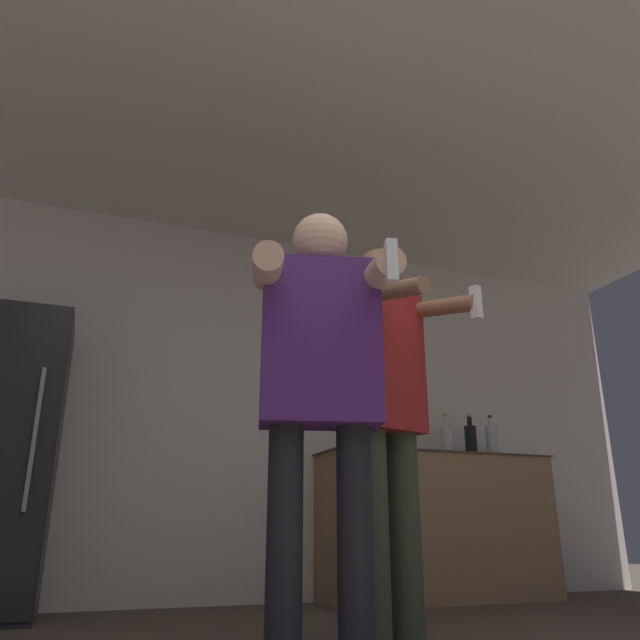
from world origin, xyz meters
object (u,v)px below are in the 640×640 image
bottle_amber_bourbon (447,439)px  person_man_side (386,405)px  bottle_brown_liquor (471,439)px  bottle_tall_gin (389,438)px  bottle_dark_rum (492,440)px  person_woman_foreground (321,373)px

bottle_amber_bourbon → person_man_side: (-1.26, -1.54, -0.12)m
bottle_brown_liquor → bottle_tall_gin: bearing=180.0°
bottle_dark_rum → bottle_amber_bourbon: (-0.38, 0.00, -0.01)m
bottle_amber_bourbon → person_man_side: person_man_side is taller
bottle_tall_gin → person_man_side: person_man_side is taller
bottle_brown_liquor → person_man_side: size_ratio=0.19×
bottle_amber_bourbon → person_woman_foreground: 2.60m
person_woman_foreground → person_man_side: 0.61m
bottle_dark_rum → person_woman_foreground: 2.86m
bottle_amber_bourbon → person_man_side: size_ratio=0.18×
bottle_brown_liquor → person_woman_foreground: person_woman_foreground is taller
bottle_brown_liquor → bottle_tall_gin: bottle_brown_liquor is taller
bottle_tall_gin → person_woman_foreground: (-1.25, -1.95, -0.11)m
bottle_dark_rum → bottle_amber_bourbon: bottle_dark_rum is taller
bottle_brown_liquor → person_woman_foreground: size_ratio=0.20×
bottle_brown_liquor → person_man_side: person_man_side is taller
bottle_tall_gin → person_woman_foreground: person_woman_foreground is taller
bottle_amber_bourbon → bottle_brown_liquor: bearing=-0.0°
person_man_side → person_woman_foreground: bearing=-137.6°
bottle_dark_rum → person_woman_foreground: size_ratio=0.20×
bottle_brown_liquor → person_man_side: 2.12m
bottle_amber_bourbon → bottle_tall_gin: (-0.46, -0.00, -0.01)m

